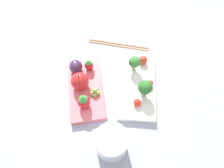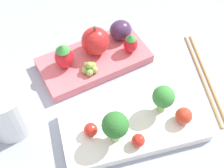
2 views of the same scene
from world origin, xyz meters
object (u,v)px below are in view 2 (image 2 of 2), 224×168
(strawberry_1, at_px, (64,56))
(cherry_tomato_2, at_px, (137,141))
(bento_box_fruit, at_px, (94,60))
(apple, at_px, (95,41))
(broccoli_floret_1, at_px, (115,126))
(bento_box_savoury, at_px, (133,126))
(cherry_tomato_0, at_px, (91,130))
(strawberry_0, at_px, (131,44))
(drinking_cup, at_px, (6,108))
(chopsticks_pair, at_px, (205,77))
(broccoli_floret_0, at_px, (163,98))
(cherry_tomato_1, at_px, (184,116))
(plum, at_px, (121,30))
(grape_cluster, at_px, (90,68))

(strawberry_1, bearing_deg, cherry_tomato_2, 107.88)
(bento_box_fruit, relative_size, apple, 3.51)
(broccoli_floret_1, height_order, cherry_tomato_2, broccoli_floret_1)
(bento_box_savoury, relative_size, apple, 3.90)
(bento_box_fruit, xyz_separation_m, cherry_tomato_0, (0.05, 0.15, 0.02))
(bento_box_savoury, relative_size, strawberry_0, 5.94)
(bento_box_fruit, distance_m, strawberry_0, 0.07)
(cherry_tomato_0, relative_size, drinking_cup, 0.24)
(drinking_cup, height_order, chopsticks_pair, drinking_cup)
(broccoli_floret_0, xyz_separation_m, cherry_tomato_1, (-0.02, 0.03, -0.02))
(drinking_cup, bearing_deg, plum, -155.52)
(broccoli_floret_1, distance_m, chopsticks_pair, 0.22)
(cherry_tomato_2, relative_size, drinking_cup, 0.23)
(cherry_tomato_0, height_order, cherry_tomato_1, cherry_tomato_1)
(bento_box_fruit, relative_size, broccoli_floret_0, 3.92)
(chopsticks_pair, bearing_deg, cherry_tomato_2, 26.36)
(broccoli_floret_0, distance_m, strawberry_1, 0.19)
(bento_box_savoury, distance_m, broccoli_floret_1, 0.06)
(apple, height_order, plum, apple)
(apple, relative_size, grape_cluster, 2.02)
(bento_box_fruit, bearing_deg, chopsticks_pair, 150.13)
(cherry_tomato_1, distance_m, chopsticks_pair, 0.12)
(broccoli_floret_1, xyz_separation_m, grape_cluster, (-0.00, -0.14, -0.03))
(cherry_tomato_0, height_order, apple, apple)
(broccoli_floret_1, xyz_separation_m, apple, (-0.03, -0.18, -0.01))
(bento_box_savoury, bearing_deg, strawberry_1, -65.48)
(broccoli_floret_0, bearing_deg, grape_cluster, -53.99)
(bento_box_fruit, distance_m, cherry_tomato_2, 0.19)
(cherry_tomato_2, bearing_deg, apple, -90.50)
(cherry_tomato_2, height_order, plum, plum)
(broccoli_floret_0, bearing_deg, strawberry_0, -90.64)
(grape_cluster, relative_size, chopsticks_pair, 0.14)
(grape_cluster, bearing_deg, apple, -120.24)
(strawberry_1, relative_size, plum, 1.20)
(grape_cluster, bearing_deg, bento_box_savoury, 104.42)
(cherry_tomato_0, distance_m, grape_cluster, 0.12)
(broccoli_floret_0, xyz_separation_m, drinking_cup, (0.23, -0.07, -0.01))
(broccoli_floret_1, distance_m, cherry_tomato_0, 0.05)
(chopsticks_pair, bearing_deg, bento_box_savoury, 17.24)
(bento_box_savoury, xyz_separation_m, cherry_tomato_1, (-0.08, 0.02, 0.02))
(apple, distance_m, chopsticks_pair, 0.21)
(broccoli_floret_0, relative_size, broccoli_floret_1, 0.89)
(cherry_tomato_2, distance_m, drinking_cup, 0.21)
(bento_box_savoury, distance_m, bento_box_fruit, 0.15)
(strawberry_1, bearing_deg, plum, -165.04)
(broccoli_floret_0, bearing_deg, apple, -69.37)
(broccoli_floret_1, height_order, chopsticks_pair, broccoli_floret_1)
(bento_box_savoury, bearing_deg, drinking_cup, -23.59)
(cherry_tomato_0, distance_m, strawberry_0, 0.18)
(drinking_cup, xyz_separation_m, chopsticks_pair, (-0.35, 0.03, -0.04))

